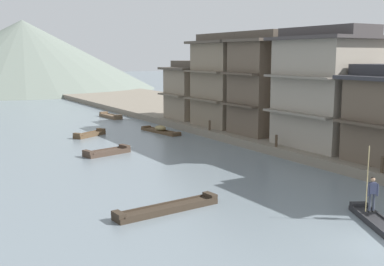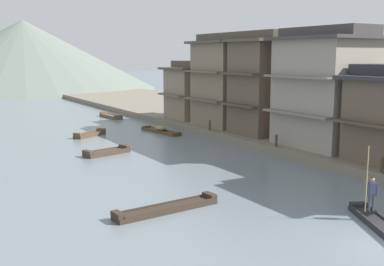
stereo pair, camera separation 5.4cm
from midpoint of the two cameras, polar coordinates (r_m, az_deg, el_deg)
name	(u,v)px [view 1 (the left image)]	position (r m, az deg, el deg)	size (l,w,h in m)	color
riverbank_right	(251,121)	(52.76, 7.02, 1.44)	(18.00, 110.00, 0.66)	slate
boat_foreground_poled	(382,226)	(22.50, 21.47, -10.20)	(3.23, 5.13, 0.39)	#232326
boatman_person	(372,190)	(23.11, 20.46, -6.34)	(0.53, 0.36, 3.04)	black
boat_moored_nearest	(160,130)	(46.43, -3.79, 0.32)	(1.76, 5.55, 0.70)	brown
boat_moored_second	(167,208)	(23.23, -3.01, -8.90)	(5.55, 1.40, 0.46)	#33281E
boat_moored_third	(107,152)	(36.72, -10.07, -2.24)	(3.78, 1.99, 0.52)	#423328
boat_moored_far	(111,116)	(58.31, -9.63, 1.97)	(1.41, 4.36, 0.55)	brown
boat_midriver_drifting	(90,134)	(45.22, -12.04, -0.16)	(3.48, 2.59, 0.53)	brown
house_waterfront_tall	(325,88)	(36.76, 15.37, 5.11)	(6.01, 7.35, 8.74)	gray
house_waterfront_narrow	(264,84)	(41.82, 8.49, 5.81)	(5.83, 5.41, 8.74)	brown
house_waterfront_far	(226,81)	(46.41, 4.00, 6.19)	(5.77, 6.65, 8.74)	#7F705B
house_waterfront_end	(197,90)	(52.18, 0.55, 5.12)	(6.93, 5.56, 6.14)	gray
mooring_post_dock_near	(382,165)	(29.86, 21.52, -3.52)	(0.20, 0.20, 0.93)	#473828
mooring_post_dock_mid	(276,141)	(36.22, 9.90, -0.91)	(0.20, 0.20, 0.89)	#473828
mooring_post_dock_far	(210,125)	(43.59, 2.05, 0.91)	(0.20, 0.20, 0.89)	#473828
hill_far_west	(24,55)	(113.05, -19.30, 8.72)	(57.22, 57.22, 14.99)	slate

